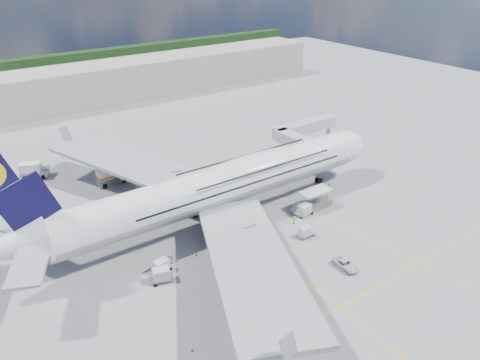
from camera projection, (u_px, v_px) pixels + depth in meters
ground at (253, 242)px, 80.08m from camera, size 300.00×300.00×0.00m
taxi_line_main at (253, 242)px, 80.08m from camera, size 0.25×220.00×0.01m
taxi_line_cross at (339, 308)px, 65.46m from camera, size 120.00×0.25×0.01m
taxi_line_diag at (279, 197)px, 94.65m from camera, size 14.16×99.06×0.01m
airliner at (222, 185)px, 84.48m from camera, size 77.26×79.15×23.71m
jet_bridge at (303, 134)px, 107.80m from camera, size 18.80×12.10×8.50m
cargo_loader at (314, 202)px, 90.36m from camera, size 8.53×3.20×3.67m
terminal at (73, 88)px, 146.85m from camera, size 180.00×16.00×12.00m
tree_line at (133, 55)px, 201.37m from camera, size 160.00×6.00×8.00m
dolly_row_a at (161, 275)px, 70.31m from camera, size 3.80×2.73×2.17m
dolly_row_b at (238, 277)px, 71.14m from camera, size 2.64×1.41×0.39m
dolly_row_c at (161, 265)px, 72.53m from camera, size 3.33×2.18×1.95m
dolly_back at (165, 261)px, 74.78m from camera, size 3.25×2.25×0.43m
dolly_nose_far at (305, 231)px, 81.33m from camera, size 3.05×1.73×1.89m
dolly_nose_near at (305, 210)px, 87.90m from camera, size 3.62×2.38×2.11m
baggage_tug at (238, 238)px, 80.13m from camera, size 2.57×1.38×1.55m
catering_truck_inner at (111, 176)px, 99.33m from camera, size 6.45×2.57×3.85m
catering_truck_outer at (34, 171)px, 102.15m from camera, size 6.47×4.54×3.56m
service_van at (345, 264)px, 73.45m from camera, size 2.31×4.67×1.27m
crew_nose at (328, 195)px, 93.62m from camera, size 0.84×0.77×1.93m
crew_loader at (300, 210)px, 88.00m from camera, size 1.22×1.14×2.00m
crew_wing at (225, 289)px, 67.90m from camera, size 0.63×1.00×1.59m
crew_van at (294, 220)px, 85.13m from camera, size 0.78×0.91×1.56m
crew_tug at (235, 282)px, 69.12m from camera, size 1.34×0.91×1.92m
cone_nose at (329, 184)px, 99.40m from camera, size 0.44×0.44×0.56m
cone_wing_left_inner at (187, 199)px, 93.23m from camera, size 0.50×0.50×0.64m
cone_wing_left_outer at (114, 177)px, 102.67m from camera, size 0.44×0.44×0.56m
cone_wing_right_inner at (196, 255)px, 76.44m from camera, size 0.44×0.44×0.56m
cone_wing_right_outer at (192, 350)px, 58.33m from camera, size 0.43×0.43×0.54m
cone_tail at (55, 256)px, 76.18m from camera, size 0.38×0.38×0.48m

